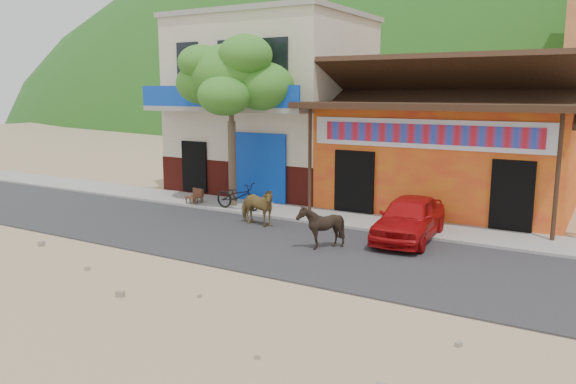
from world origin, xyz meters
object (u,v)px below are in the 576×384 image
object	(u,v)px
red_car	(409,218)
scooter	(238,196)
cow_tan	(257,206)
tree	(232,121)
cafe_chair_left	(196,190)
cafe_chair_right	(193,190)
cow_dark	(321,227)

from	to	relation	value
red_car	scooter	size ratio (longest dim) A/B	2.05
cow_tan	red_car	distance (m)	4.69
tree	cafe_chair_left	distance (m)	2.98
red_car	cafe_chair_right	bearing A→B (deg)	172.45
tree	cafe_chair_left	size ratio (longest dim) A/B	6.83
cow_dark	red_car	distance (m)	2.69
scooter	cafe_chair_right	bearing A→B (deg)	89.07
cafe_chair_left	red_car	bearing A→B (deg)	-9.32
cow_dark	cafe_chair_right	size ratio (longest dim) A/B	1.18
cow_tan	scooter	size ratio (longest dim) A/B	0.80
tree	red_car	distance (m)	7.38
tree	cafe_chair_right	distance (m)	2.91
cafe_chair_right	cafe_chair_left	bearing A→B (deg)	119.62
cow_tan	cafe_chair_left	distance (m)	4.09
red_car	tree	bearing A→B (deg)	167.55
cow_tan	cafe_chair_left	size ratio (longest dim) A/B	1.61
tree	cow_dark	world-z (taller)	tree
tree	cafe_chair_right	world-z (taller)	tree
cafe_chair_left	cafe_chair_right	bearing A→B (deg)	-72.68
scooter	red_car	bearing A→B (deg)	-96.04
tree	red_car	world-z (taller)	tree
cow_tan	scooter	world-z (taller)	cow_tan
cow_tan	red_car	size ratio (longest dim) A/B	0.39
cow_dark	red_car	xyz separation A→B (m)	(1.71, 2.08, 0.03)
tree	cow_dark	distance (m)	6.54
tree	scooter	size ratio (longest dim) A/B	3.37
cow_dark	red_car	size ratio (longest dim) A/B	0.33
cafe_chair_left	scooter	bearing A→B (deg)	-10.98
cow_tan	cafe_chair_right	world-z (taller)	cow_tan
cow_tan	cow_dark	size ratio (longest dim) A/B	1.19
red_car	cafe_chair_right	size ratio (longest dim) A/B	3.62
red_car	cafe_chair_right	world-z (taller)	red_car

